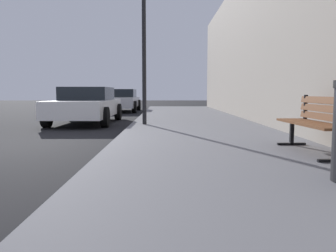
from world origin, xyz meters
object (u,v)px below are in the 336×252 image
bench (318,120)px  car_white (87,105)px  street_lamp (144,14)px  car_silver (121,100)px

bench → car_white: car_white is taller
street_lamp → car_white: street_lamp is taller
bench → car_white: size_ratio=0.38×
car_white → car_silver: same height
car_white → car_silver: bearing=-91.9°
bench → car_silver: (-4.90, 14.21, -0.02)m
car_white → bench: bearing=127.1°
street_lamp → car_silver: (-1.92, 9.46, -2.68)m
bench → car_silver: size_ratio=0.39×
bench → street_lamp: 6.21m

